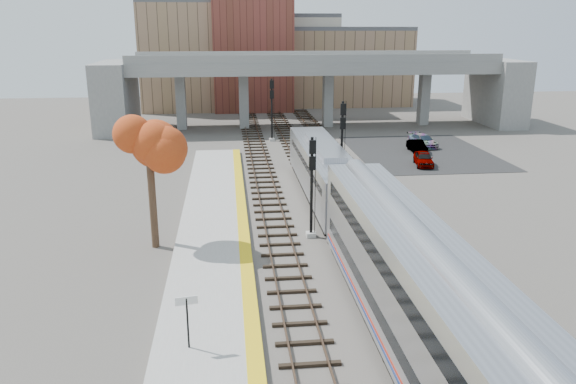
{
  "coord_description": "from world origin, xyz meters",
  "views": [
    {
      "loc": [
        -6.13,
        -27.89,
        12.93
      ],
      "look_at": [
        -2.38,
        6.79,
        2.5
      ],
      "focal_mm": 35.0,
      "sensor_mm": 36.0,
      "label": 1
    }
  ],
  "objects_px": {
    "car_c": "(423,141)",
    "tree": "(148,141)",
    "coach": "(425,306)",
    "signal_mast_near": "(312,191)",
    "signal_mast_far": "(272,111)",
    "car_a": "(423,159)",
    "locomotive": "(323,170)",
    "signal_mast_mid": "(342,146)",
    "car_b": "(417,146)"
  },
  "relations": [
    {
      "from": "car_b",
      "to": "car_c",
      "type": "relative_size",
      "value": 0.82
    },
    {
      "from": "locomotive",
      "to": "car_a",
      "type": "height_order",
      "value": "locomotive"
    },
    {
      "from": "signal_mast_near",
      "to": "car_a",
      "type": "distance_m",
      "value": 22.05
    },
    {
      "from": "locomotive",
      "to": "coach",
      "type": "bearing_deg",
      "value": -90.0
    },
    {
      "from": "car_a",
      "to": "car_b",
      "type": "height_order",
      "value": "car_a"
    },
    {
      "from": "locomotive",
      "to": "signal_mast_mid",
      "type": "height_order",
      "value": "signal_mast_mid"
    },
    {
      "from": "car_b",
      "to": "signal_mast_near",
      "type": "bearing_deg",
      "value": -120.86
    },
    {
      "from": "locomotive",
      "to": "signal_mast_near",
      "type": "relative_size",
      "value": 2.97
    },
    {
      "from": "signal_mast_near",
      "to": "signal_mast_far",
      "type": "distance_m",
      "value": 30.83
    },
    {
      "from": "signal_mast_near",
      "to": "car_b",
      "type": "xyz_separation_m",
      "value": [
        14.69,
        23.18,
        -2.4
      ]
    },
    {
      "from": "signal_mast_mid",
      "to": "car_b",
      "type": "distance_m",
      "value": 16.43
    },
    {
      "from": "car_a",
      "to": "signal_mast_far",
      "type": "bearing_deg",
      "value": 145.08
    },
    {
      "from": "signal_mast_far",
      "to": "car_a",
      "type": "bearing_deg",
      "value": -45.16
    },
    {
      "from": "tree",
      "to": "car_a",
      "type": "relative_size",
      "value": 2.25
    },
    {
      "from": "signal_mast_far",
      "to": "car_a",
      "type": "relative_size",
      "value": 1.81
    },
    {
      "from": "coach",
      "to": "car_b",
      "type": "bearing_deg",
      "value": 71.6
    },
    {
      "from": "signal_mast_far",
      "to": "car_a",
      "type": "height_order",
      "value": "signal_mast_far"
    },
    {
      "from": "coach",
      "to": "signal_mast_mid",
      "type": "bearing_deg",
      "value": 85.53
    },
    {
      "from": "locomotive",
      "to": "car_c",
      "type": "height_order",
      "value": "locomotive"
    },
    {
      "from": "tree",
      "to": "car_c",
      "type": "relative_size",
      "value": 1.93
    },
    {
      "from": "coach",
      "to": "car_c",
      "type": "xyz_separation_m",
      "value": [
        14.16,
        40.52,
        -2.1
      ]
    },
    {
      "from": "signal_mast_near",
      "to": "tree",
      "type": "bearing_deg",
      "value": -176.62
    },
    {
      "from": "car_c",
      "to": "signal_mast_far",
      "type": "bearing_deg",
      "value": 152.07
    },
    {
      "from": "car_a",
      "to": "car_b",
      "type": "distance_m",
      "value": 5.95
    },
    {
      "from": "signal_mast_far",
      "to": "car_a",
      "type": "distance_m",
      "value": 19.17
    },
    {
      "from": "car_a",
      "to": "signal_mast_mid",
      "type": "bearing_deg",
      "value": -134.99
    },
    {
      "from": "signal_mast_near",
      "to": "car_b",
      "type": "height_order",
      "value": "signal_mast_near"
    },
    {
      "from": "coach",
      "to": "car_b",
      "type": "distance_m",
      "value": 39.94
    },
    {
      "from": "car_c",
      "to": "tree",
      "type": "bearing_deg",
      "value": -145.33
    },
    {
      "from": "signal_mast_near",
      "to": "coach",
      "type": "bearing_deg",
      "value": -81.85
    },
    {
      "from": "locomotive",
      "to": "coach",
      "type": "distance_m",
      "value": 22.61
    },
    {
      "from": "car_a",
      "to": "car_c",
      "type": "relative_size",
      "value": 0.86
    },
    {
      "from": "signal_mast_mid",
      "to": "signal_mast_far",
      "type": "xyz_separation_m",
      "value": [
        -4.1,
        19.88,
        -0.0
      ]
    },
    {
      "from": "car_c",
      "to": "coach",
      "type": "bearing_deg",
      "value": -120.2
    },
    {
      "from": "tree",
      "to": "car_c",
      "type": "height_order",
      "value": "tree"
    },
    {
      "from": "signal_mast_near",
      "to": "signal_mast_far",
      "type": "height_order",
      "value": "signal_mast_far"
    },
    {
      "from": "locomotive",
      "to": "coach",
      "type": "relative_size",
      "value": 0.76
    },
    {
      "from": "signal_mast_near",
      "to": "signal_mast_far",
      "type": "xyz_separation_m",
      "value": [
        0.0,
        30.82,
        0.46
      ]
    },
    {
      "from": "signal_mast_far",
      "to": "car_b",
      "type": "xyz_separation_m",
      "value": [
        14.69,
        -7.65,
        -2.87
      ]
    },
    {
      "from": "coach",
      "to": "car_c",
      "type": "bearing_deg",
      "value": 70.73
    },
    {
      "from": "signal_mast_far",
      "to": "tree",
      "type": "height_order",
      "value": "tree"
    },
    {
      "from": "tree",
      "to": "car_c",
      "type": "distance_m",
      "value": 37.43
    },
    {
      "from": "signal_mast_mid",
      "to": "coach",
      "type": "bearing_deg",
      "value": -94.47
    },
    {
      "from": "car_b",
      "to": "coach",
      "type": "bearing_deg",
      "value": -106.89
    },
    {
      "from": "coach",
      "to": "signal_mast_near",
      "type": "relative_size",
      "value": 3.89
    },
    {
      "from": "signal_mast_near",
      "to": "signal_mast_far",
      "type": "relative_size",
      "value": 0.91
    },
    {
      "from": "car_b",
      "to": "car_c",
      "type": "xyz_separation_m",
      "value": [
        1.57,
        2.68,
        0.04
      ]
    },
    {
      "from": "coach",
      "to": "tree",
      "type": "distance_m",
      "value": 18.7
    },
    {
      "from": "coach",
      "to": "signal_mast_near",
      "type": "xyz_separation_m",
      "value": [
        -2.1,
        14.66,
        0.27
      ]
    },
    {
      "from": "car_a",
      "to": "car_c",
      "type": "xyz_separation_m",
      "value": [
        2.89,
        8.47,
        -0.01
      ]
    }
  ]
}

